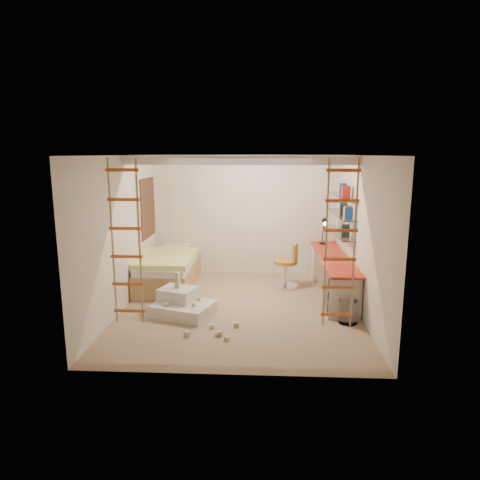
# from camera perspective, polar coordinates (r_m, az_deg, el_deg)

# --- Properties ---
(floor) EXTENTS (4.50, 4.50, 0.00)m
(floor) POSITION_cam_1_polar(r_m,az_deg,el_deg) (7.47, -0.12, -9.14)
(floor) COLOR #A08367
(floor) RESTS_ON ground
(ceiling_beam) EXTENTS (4.00, 0.18, 0.16)m
(ceiling_beam) POSITION_cam_1_polar(r_m,az_deg,el_deg) (7.30, 0.00, 10.60)
(ceiling_beam) COLOR white
(ceiling_beam) RESTS_ON ceiling
(window_frame) EXTENTS (0.06, 1.15, 1.35)m
(window_frame) POSITION_cam_1_polar(r_m,az_deg,el_deg) (8.87, -12.44, 4.20)
(window_frame) COLOR white
(window_frame) RESTS_ON wall_left
(window_blind) EXTENTS (0.02, 1.00, 1.20)m
(window_blind) POSITION_cam_1_polar(r_m,az_deg,el_deg) (8.86, -12.19, 4.20)
(window_blind) COLOR #4C2D1E
(window_blind) RESTS_ON window_frame
(rope_ladder_left) EXTENTS (0.41, 0.04, 2.13)m
(rope_ladder_left) POSITION_cam_1_polar(r_m,az_deg,el_deg) (5.62, -14.97, -0.35)
(rope_ladder_left) COLOR orange
(rope_ladder_left) RESTS_ON ceiling
(rope_ladder_right) EXTENTS (0.41, 0.04, 2.13)m
(rope_ladder_right) POSITION_cam_1_polar(r_m,az_deg,el_deg) (5.44, 13.21, -0.65)
(rope_ladder_right) COLOR #E05426
(rope_ladder_right) RESTS_ON ceiling
(waste_bin) EXTENTS (0.29, 0.29, 0.37)m
(waste_bin) POSITION_cam_1_polar(r_m,az_deg,el_deg) (7.02, 14.24, -9.27)
(waste_bin) COLOR white
(waste_bin) RESTS_ON floor
(desk) EXTENTS (0.56, 2.80, 0.75)m
(desk) POSITION_cam_1_polar(r_m,az_deg,el_deg) (8.27, 12.21, -4.42)
(desk) COLOR red
(desk) RESTS_ON floor
(shelves) EXTENTS (0.25, 1.80, 0.71)m
(shelves) POSITION_cam_1_polar(r_m,az_deg,el_deg) (8.33, 13.28, 3.36)
(shelves) COLOR white
(shelves) RESTS_ON wall_right
(bed) EXTENTS (1.02, 2.00, 0.69)m
(bed) POSITION_cam_1_polar(r_m,az_deg,el_deg) (8.73, -9.46, -3.98)
(bed) COLOR #AD7F51
(bed) RESTS_ON floor
(task_lamp) EXTENTS (0.14, 0.36, 0.57)m
(task_lamp) POSITION_cam_1_polar(r_m,az_deg,el_deg) (9.03, 11.15, 1.72)
(task_lamp) COLOR black
(task_lamp) RESTS_ON desk
(swivel_chair) EXTENTS (0.65, 0.65, 0.91)m
(swivel_chair) POSITION_cam_1_polar(r_m,az_deg,el_deg) (8.55, 6.23, -4.18)
(swivel_chair) COLOR #AF7521
(swivel_chair) RESTS_ON floor
(play_platform) EXTENTS (1.12, 0.99, 0.41)m
(play_platform) POSITION_cam_1_polar(r_m,az_deg,el_deg) (7.25, -7.76, -8.54)
(play_platform) COLOR silver
(play_platform) RESTS_ON floor
(toy_blocks) EXTENTS (1.22, 1.19, 0.68)m
(toy_blocks) POSITION_cam_1_polar(r_m,az_deg,el_deg) (6.82, -5.66, -9.34)
(toy_blocks) COLOR #CCB284
(toy_blocks) RESTS_ON floor
(books) EXTENTS (0.14, 0.64, 0.92)m
(books) POSITION_cam_1_polar(r_m,az_deg,el_deg) (8.31, 13.32, 4.24)
(books) COLOR #262626
(books) RESTS_ON shelves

